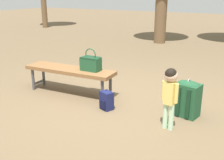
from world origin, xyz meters
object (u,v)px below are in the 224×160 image
object	(u,v)px
park_bench	(70,72)
child_standing	(170,90)
backpack_small	(107,99)
backpack_large	(187,98)
handbag	(91,63)

from	to	relation	value
park_bench	child_standing	xyz separation A→B (m)	(1.88, -0.40, 0.14)
park_bench	backpack_small	bearing A→B (deg)	-16.69
backpack_large	backpack_small	world-z (taller)	backpack_large
park_bench	child_standing	bearing A→B (deg)	-12.01
park_bench	backpack_small	distance (m)	0.95
park_bench	backpack_small	size ratio (longest dim) A/B	5.12
park_bench	handbag	world-z (taller)	handbag
backpack_small	child_standing	bearing A→B (deg)	-7.71
handbag	backpack_small	bearing A→B (deg)	-33.92
backpack_large	backpack_small	xyz separation A→B (m)	(-1.10, -0.37, -0.12)
park_bench	backpack_small	xyz separation A→B (m)	(0.88, -0.27, -0.24)
child_standing	backpack_small	size ratio (longest dim) A/B	2.55
park_bench	handbag	size ratio (longest dim) A/B	4.41
handbag	child_standing	bearing A→B (deg)	-17.46
handbag	child_standing	world-z (taller)	handbag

